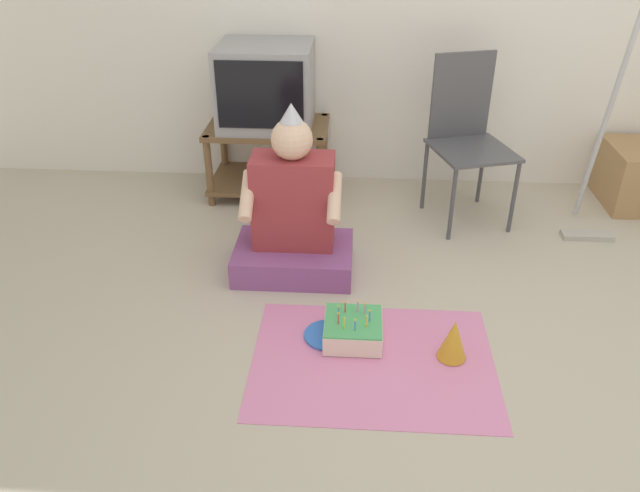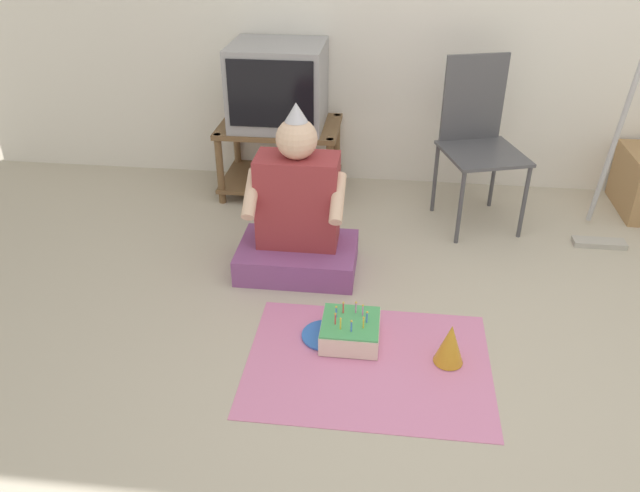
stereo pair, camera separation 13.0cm
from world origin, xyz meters
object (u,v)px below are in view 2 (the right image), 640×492
(party_hat_blue, at_px, (450,344))
(dust_mop, at_px, (611,179))
(paper_plate, at_px, (325,335))
(tv, at_px, (278,85))
(folding_chair, at_px, (478,133))
(person_seated, at_px, (298,218))
(birthday_cake, at_px, (350,331))

(party_hat_blue, bearing_deg, dust_mop, 52.60)
(paper_plate, bearing_deg, tv, 107.08)
(folding_chair, relative_size, paper_plate, 4.42)
(person_seated, bearing_deg, party_hat_blue, -42.39)
(folding_chair, relative_size, person_seated, 1.07)
(dust_mop, xyz_separation_m, birthday_cake, (-1.30, -1.06, -0.31))
(tv, xyz_separation_m, dust_mop, (1.86, -0.42, -0.32))
(tv, bearing_deg, folding_chair, -10.67)
(dust_mop, height_order, paper_plate, dust_mop)
(dust_mop, xyz_separation_m, party_hat_blue, (-0.88, -1.16, -0.27))
(tv, relative_size, party_hat_blue, 2.98)
(birthday_cake, distance_m, paper_plate, 0.12)
(party_hat_blue, xyz_separation_m, paper_plate, (-0.53, 0.10, -0.09))
(dust_mop, bearing_deg, birthday_cake, -140.72)
(folding_chair, bearing_deg, tv, 169.33)
(person_seated, bearing_deg, birthday_cake, -61.35)
(birthday_cake, bearing_deg, party_hat_blue, -12.45)
(folding_chair, xyz_separation_m, party_hat_blue, (-0.19, -1.36, -0.42))
(folding_chair, bearing_deg, paper_plate, -119.73)
(tv, relative_size, person_seated, 0.63)
(person_seated, relative_size, paper_plate, 4.13)
(paper_plate, bearing_deg, birthday_cake, -6.16)
(folding_chair, height_order, person_seated, folding_chair)
(person_seated, xyz_separation_m, party_hat_blue, (0.73, -0.67, -0.19))
(tv, xyz_separation_m, paper_plate, (0.45, -1.48, -0.68))
(tv, xyz_separation_m, folding_chair, (1.17, -0.22, -0.17))
(folding_chair, bearing_deg, person_seated, -143.14)
(folding_chair, distance_m, dust_mop, 0.74)
(folding_chair, xyz_separation_m, person_seated, (-0.92, -0.69, -0.23))
(dust_mop, distance_m, paper_plate, 1.80)
(folding_chair, height_order, dust_mop, dust_mop)
(person_seated, xyz_separation_m, paper_plate, (0.21, -0.56, -0.28))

